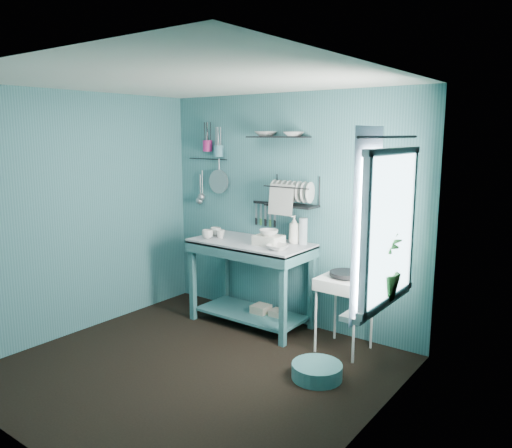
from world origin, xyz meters
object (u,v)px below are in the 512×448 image
Objects in this scene: water_bottle at (303,231)px; storage_tin_small at (277,319)px; colander at (219,182)px; utensil_cup_teal at (218,151)px; soap_bottle at (294,229)px; frying_pan at (345,274)px; work_counter at (251,283)px; hotplate_stand at (344,314)px; mug_mid at (220,234)px; storage_tin_large at (261,315)px; utensil_cup_magenta at (207,146)px; potted_plant at (382,266)px; floor_basin at (317,371)px; dish_rack at (292,191)px; mug_right at (216,232)px; wash_tub at (269,240)px; mug_left at (207,234)px.

water_bottle reaches higher than storage_tin_small.
utensil_cup_teal is at bearing -45.87° from colander.
soap_bottle is 1.00× the size of frying_pan.
utensil_cup_teal is (-1.19, 0.04, 0.80)m from water_bottle.
work_counter reaches higher than hotplate_stand.
mug_mid is 1.00m from storage_tin_large.
water_bottle is 0.38× the size of hotplate_stand.
utensil_cup_magenta is 0.26× the size of potted_plant.
frying_pan is at bearing 133.46° from potted_plant.
utensil_cup_teal is (-0.67, 0.26, 1.41)m from work_counter.
storage_tin_small is at bearing 8.53° from storage_tin_large.
floor_basin is (1.11, -0.71, -0.04)m from storage_tin_large.
utensil_cup_magenta is at bearing 180.00° from utensil_cup_teal.
mug_mid is 1.12m from storage_tin_small.
work_counter is 1.17m from frying_pan.
soap_bottle is 0.41× the size of hotplate_stand.
hotplate_stand is at bearing 2.07° from mug_mid.
mug_mid is at bearing 164.19° from potted_plant.
dish_rack is at bearing 166.28° from soap_bottle.
potted_plant reaches higher than mug_right.
floor_basin is at bearing -47.18° from soap_bottle.
work_counter is at bearing 175.43° from wash_tub.
floor_basin is (1.59, -0.60, -0.91)m from mug_mid.
mug_left is 1.23× the size of mug_mid.
water_bottle reaches higher than mug_mid.
wash_tub reaches higher than hotplate_stand.
utensil_cup_magenta reaches higher than soap_bottle.
colander reaches higher than mug_mid.
mug_mid is 0.85m from soap_bottle.
mug_left is 0.28× the size of floor_basin.
utensil_cup_magenta is at bearing 155.06° from work_counter.
storage_tin_small is (0.80, 0.08, -0.88)m from mug_right.
soap_bottle reaches higher than water_bottle.
frying_pan reaches higher than floor_basin.
mug_right is at bearing -170.25° from dish_rack.
storage_tin_large is (-0.28, -0.16, -1.37)m from dish_rack.
mug_left is 1.73m from hotplate_stand.
water_bottle is (0.52, 0.22, 0.61)m from work_counter.
storage_tin_large is 1.32m from floor_basin.
utensil_cup_teal reaches higher than mug_right.
mug_left and mug_right have the same top height.
wash_tub reaches higher than frying_pan.
mug_left is 0.14m from mug_mid.
soap_bottle is at bearing 147.08° from potted_plant.
storage_tin_small is (1.00, -0.21, -1.41)m from colander.
dish_rack is at bearing -175.58° from water_bottle.
colander is at bearing 172.29° from hotplate_stand.
water_bottle is 1.00× the size of colander.
water_bottle is at bearing 17.28° from mug_mid.
storage_tin_small is (0.97, -0.18, -1.77)m from utensil_cup_teal.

